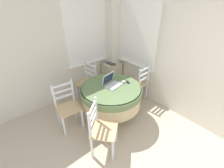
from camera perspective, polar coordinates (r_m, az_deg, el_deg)
corner_room_shell at (r=2.89m, az=2.02°, el=11.02°), size 4.40×4.97×2.55m
round_dining_table at (r=3.01m, az=-0.32°, el=-3.84°), size 1.21×1.21×0.72m
laptop at (r=2.93m, az=-0.17°, el=0.41°), size 0.37×0.32×0.23m
computer_mouse at (r=3.04m, az=4.46°, el=0.89°), size 0.06×0.09×0.04m
cell_phone at (r=3.07m, az=6.05°, el=0.70°), size 0.09×0.13×0.01m
dining_chair_near_back_window at (r=3.64m, az=-9.46°, el=0.60°), size 0.43×0.45×0.93m
dining_chair_near_right_window at (r=3.59m, az=10.09°, el=0.06°), size 0.43×0.41×0.93m
dining_chair_camera_near at (r=2.43m, az=-3.96°, el=-16.92°), size 0.56×0.56×0.93m
dining_chair_left_flank at (r=2.94m, az=-16.53°, el=-8.41°), size 0.45×0.43×0.93m
corner_cabinet at (r=4.26m, az=-0.08°, el=3.84°), size 0.47×0.42×0.66m
book_on_cabinet at (r=4.07m, az=-0.40°, el=7.77°), size 0.14×0.25×0.02m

